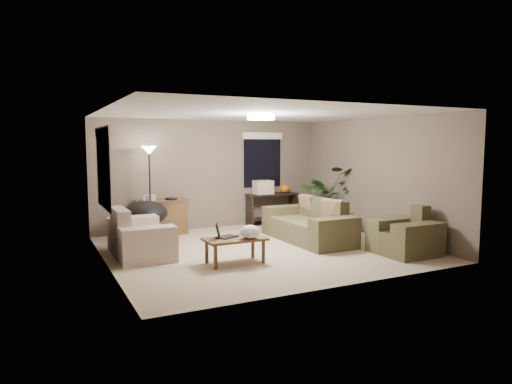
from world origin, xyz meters
name	(u,v)px	position (x,y,z in m)	size (l,w,h in m)	color
room_shell	(261,182)	(0.00, 0.00, 1.25)	(5.50, 5.50, 5.50)	#C3AD90
main_sofa	(309,226)	(1.22, 0.23, 0.29)	(0.95, 2.20, 0.85)	brown
throw_pillows	(320,208)	(1.47, 0.23, 0.65)	(0.40, 1.38, 0.47)	#8C7251
loveseat	(139,239)	(-2.15, 0.50, 0.30)	(0.90, 1.60, 0.85)	beige
armchair	(405,237)	(2.14, -1.48, 0.30)	(0.95, 1.00, 0.85)	#454229
coffee_table	(235,242)	(-0.84, -0.73, 0.36)	(1.00, 0.55, 0.42)	brown
laptop	(223,234)	(-1.01, -0.63, 0.48)	(0.44, 0.34, 0.24)	black
plastic_bag	(250,232)	(-0.64, -0.88, 0.53)	(0.32, 0.28, 0.22)	white
desk	(162,217)	(-1.30, 2.18, 0.38)	(1.10, 0.50, 0.75)	brown
desk_papers	(154,198)	(-1.45, 2.17, 0.80)	(0.71, 0.31, 0.12)	silver
console_table	(272,206)	(1.46, 2.27, 0.44)	(1.30, 0.40, 0.75)	black
pumpkin	(285,189)	(1.81, 2.27, 0.85)	(0.25, 0.25, 0.20)	orange
cardboard_box	(263,187)	(1.21, 2.27, 0.91)	(0.44, 0.33, 0.33)	beige
papasan_chair	(145,217)	(-1.74, 1.78, 0.47)	(1.06, 1.06, 0.80)	black
floor_lamp	(149,161)	(-1.57, 2.04, 1.60)	(0.32, 0.32, 1.91)	black
ceiling_fixture	(261,117)	(0.00, 0.00, 2.44)	(0.50, 0.50, 0.10)	white
houseplant	(325,203)	(2.36, 1.34, 0.56)	(1.30, 1.44, 1.13)	#2D5923
cat_scratching_post	(346,225)	(2.27, 0.40, 0.21)	(0.32, 0.32, 0.50)	tan
window_left	(103,154)	(-2.73, 0.30, 1.78)	(0.05, 1.56, 1.33)	black
window_back	(263,151)	(1.30, 2.48, 1.79)	(1.06, 0.05, 1.33)	black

